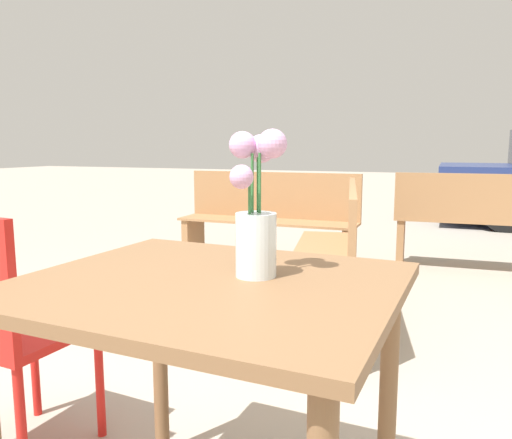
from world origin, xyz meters
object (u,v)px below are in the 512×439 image
object	(u,v)px
bench_far	(499,219)
bench_middle	(270,218)
flower_vase	(256,216)
cafe_chair	(3,322)
table_front	(210,325)
bench_near	(335,253)

from	to	relation	value
bench_far	bench_middle	bearing A→B (deg)	-162.34
flower_vase	cafe_chair	size ratio (longest dim) A/B	0.41
table_front	bench_far	distance (m)	3.68
cafe_chair	bench_middle	bearing A→B (deg)	92.25
bench_far	table_front	bearing A→B (deg)	-104.10
bench_near	cafe_chair	bearing A→B (deg)	-113.70
cafe_chair	bench_middle	world-z (taller)	cafe_chair
table_front	cafe_chair	bearing A→B (deg)	171.70
flower_vase	bench_middle	size ratio (longest dim) A/B	0.23
cafe_chair	bench_near	size ratio (longest dim) A/B	0.56
bench_far	cafe_chair	bearing A→B (deg)	-116.67
cafe_chair	bench_far	distance (m)	3.85
table_front	flower_vase	world-z (taller)	flower_vase
cafe_chair	bench_middle	size ratio (longest dim) A/B	0.56
cafe_chair	bench_near	world-z (taller)	cafe_chair
bench_near	table_front	bearing A→B (deg)	-86.87
table_front	bench_middle	xyz separation A→B (m)	(-0.95, 2.98, -0.19)
flower_vase	bench_near	xyz separation A→B (m)	(-0.19, 1.72, -0.45)
bench_near	bench_middle	world-z (taller)	same
table_front	bench_middle	distance (m)	3.13
table_front	bench_near	size ratio (longest dim) A/B	0.59
table_front	bench_near	world-z (taller)	bench_near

